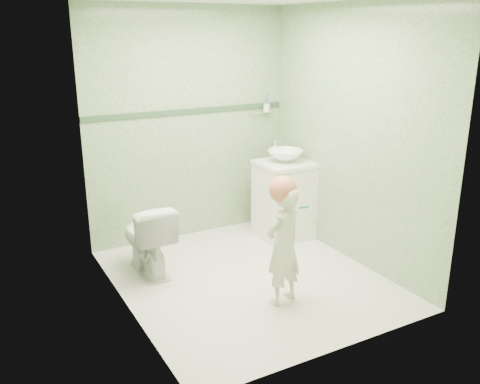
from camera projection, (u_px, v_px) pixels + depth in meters
ground at (248, 278)px, 4.68m from camera, size 2.50×2.50×0.00m
room_shell at (249, 149)px, 4.32m from camera, size 2.50×2.54×2.40m
trim_stripe at (189, 111)px, 5.31m from camera, size 2.20×0.02×0.05m
vanity at (284, 201)px, 5.53m from camera, size 0.52×0.50×0.80m
counter at (285, 164)px, 5.41m from camera, size 0.54×0.52×0.04m
basin at (285, 156)px, 5.38m from camera, size 0.37×0.37×0.13m
faucet at (276, 145)px, 5.51m from camera, size 0.03×0.13×0.18m
cup_holder at (266, 108)px, 5.68m from camera, size 0.26×0.07×0.21m
toilet at (147, 238)px, 4.71m from camera, size 0.39×0.67×0.68m
toddler at (283, 246)px, 4.14m from camera, size 0.41×0.33×1.00m
hair_cap at (283, 190)px, 4.03m from camera, size 0.22×0.22×0.22m
teal_toothbrush at (303, 207)px, 4.01m from camera, size 0.11×0.14×0.08m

